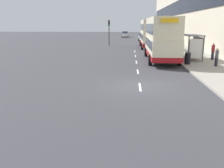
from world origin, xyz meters
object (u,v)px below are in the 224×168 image
object	(u,v)px
double_decker_bus_ahead	(150,33)
pedestrian_1	(176,46)
pedestrian_2	(217,57)
pedestrian_at_shelter	(190,48)
double_decker_bus_near	(161,38)
pedestrian_3	(190,47)
pedestrian_4	(213,51)
bus_shelter	(194,42)
litter_bin	(188,58)
car_1	(143,37)
traffic_light_far_kerb	(109,28)
car_0	(125,34)

from	to	relation	value
double_decker_bus_ahead	pedestrian_1	xyz separation A→B (m)	(2.49, -9.66, -1.25)
double_decker_bus_ahead	pedestrian_2	world-z (taller)	double_decker_bus_ahead
pedestrian_at_shelter	double_decker_bus_near	bearing A→B (deg)	-141.02
double_decker_bus_ahead	pedestrian_2	distance (m)	19.39
double_decker_bus_near	pedestrian_1	size ratio (longest dim) A/B	5.88
pedestrian_3	pedestrian_4	xyz separation A→B (m)	(1.41, -3.85, -0.07)
pedestrian_at_shelter	pedestrian_3	size ratio (longest dim) A/B	1.00
double_decker_bus_ahead	bus_shelter	bearing A→B (deg)	-76.96
pedestrian_2	litter_bin	bearing A→B (deg)	154.64
bus_shelter	double_decker_bus_near	xyz separation A→B (m)	(-3.30, -0.09, 0.41)
car_1	traffic_light_far_kerb	distance (m)	14.65
pedestrian_at_shelter	pedestrian_3	world-z (taller)	same
car_0	pedestrian_2	bearing A→B (deg)	99.77
pedestrian_at_shelter	pedestrian_3	xyz separation A→B (m)	(0.24, 0.93, 0.00)
pedestrian_at_shelter	pedestrian_4	world-z (taller)	pedestrian_at_shelter
double_decker_bus_near	pedestrian_at_shelter	size ratio (longest dim) A/B	5.65
bus_shelter	car_1	size ratio (longest dim) A/B	1.08
car_0	pedestrian_3	world-z (taller)	pedestrian_3
traffic_light_far_kerb	litter_bin	bearing A→B (deg)	-67.54
car_0	pedestrian_at_shelter	world-z (taller)	pedestrian_at_shelter
bus_shelter	pedestrian_at_shelter	size ratio (longest dim) A/B	2.31
pedestrian_2	pedestrian_1	bearing A→B (deg)	101.43
traffic_light_far_kerb	pedestrian_4	bearing A→B (deg)	-56.95
double_decker_bus_near	pedestrian_4	bearing A→B (deg)	-0.40
car_1	pedestrian_at_shelter	bearing A→B (deg)	-82.12
pedestrian_1	pedestrian_2	distance (m)	9.38
pedestrian_3	double_decker_bus_near	bearing A→B (deg)	-134.95
pedestrian_at_shelter	pedestrian_2	bearing A→B (deg)	-84.44
pedestrian_at_shelter	traffic_light_far_kerb	xyz separation A→B (m)	(-10.44, 15.66, 1.91)
pedestrian_3	pedestrian_1	bearing A→B (deg)	138.61
traffic_light_far_kerb	bus_shelter	bearing A→B (deg)	-61.15
bus_shelter	double_decker_bus_near	distance (m)	3.32
car_1	traffic_light_far_kerb	size ratio (longest dim) A/B	0.88
car_1	pedestrian_1	distance (m)	26.60
car_0	pedestrian_3	xyz separation A→B (m)	(8.51, -44.07, 0.24)
pedestrian_at_shelter	litter_bin	distance (m)	6.18
car_1	bus_shelter	bearing A→B (deg)	-83.31
pedestrian_1	pedestrian_4	distance (m)	5.83
pedestrian_4	traffic_light_far_kerb	bearing A→B (deg)	123.05
car_0	pedestrian_4	distance (m)	48.94
double_decker_bus_near	bus_shelter	bearing A→B (deg)	1.50
pedestrian_at_shelter	pedestrian_2	world-z (taller)	pedestrian_at_shelter
car_0	car_1	bearing A→B (deg)	104.77
pedestrian_2	double_decker_bus_ahead	bearing A→B (deg)	102.98
pedestrian_3	litter_bin	distance (m)	7.14
pedestrian_3	litter_bin	xyz separation A→B (m)	(-1.73, -6.91, -0.40)
pedestrian_1	double_decker_bus_near	bearing A→B (deg)	-115.33
car_1	pedestrian_1	size ratio (longest dim) A/B	2.21
double_decker_bus_near	pedestrian_at_shelter	world-z (taller)	double_decker_bus_near
pedestrian_4	litter_bin	distance (m)	4.40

